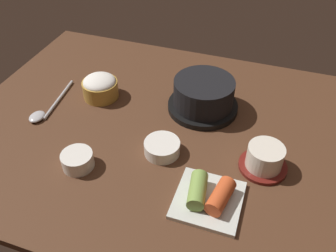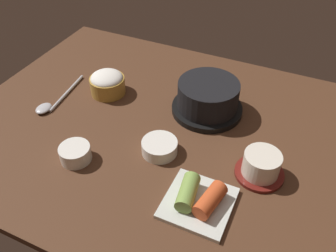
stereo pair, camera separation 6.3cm
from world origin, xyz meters
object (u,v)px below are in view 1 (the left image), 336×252
at_px(stone_pot, 204,95).
at_px(tea_cup_with_saucer, 265,158).
at_px(spoon, 45,110).
at_px(rice_bowl, 100,87).
at_px(banchan_cup_center, 162,147).
at_px(kimchi_plate, 209,196).
at_px(side_bowl_near, 77,160).

bearing_deg(stone_pot, tea_cup_with_saucer, -41.93).
bearing_deg(spoon, rice_bowl, 45.97).
distance_m(tea_cup_with_saucer, banchan_cup_center, 0.22).
relative_size(stone_pot, kimchi_plate, 1.39).
xyz_separation_m(tea_cup_with_saucer, side_bowl_near, (-0.38, -0.12, -0.01)).
bearing_deg(tea_cup_with_saucer, banchan_cup_center, -172.90).
height_order(tea_cup_with_saucer, side_bowl_near, tea_cup_with_saucer).
bearing_deg(banchan_cup_center, spoon, 173.43).
distance_m(rice_bowl, kimchi_plate, 0.44).
height_order(banchan_cup_center, spoon, banchan_cup_center).
bearing_deg(spoon, side_bowl_near, -37.81).
bearing_deg(stone_pot, banchan_cup_center, -103.92).
bearing_deg(tea_cup_with_saucer, rice_bowl, 165.02).
bearing_deg(stone_pot, spoon, -158.85).
bearing_deg(spoon, tea_cup_with_saucer, -1.12).
height_order(rice_bowl, spoon, rice_bowl).
distance_m(banchan_cup_center, spoon, 0.34).
bearing_deg(banchan_cup_center, stone_pot, 76.08).
distance_m(stone_pot, rice_bowl, 0.28).
xyz_separation_m(banchan_cup_center, side_bowl_near, (-0.16, -0.10, 0.00)).
height_order(tea_cup_with_saucer, banchan_cup_center, tea_cup_with_saucer).
xyz_separation_m(tea_cup_with_saucer, kimchi_plate, (-0.09, -0.13, -0.01)).
xyz_separation_m(stone_pot, spoon, (-0.38, -0.15, -0.04)).
bearing_deg(rice_bowl, spoon, -134.03).
xyz_separation_m(banchan_cup_center, kimchi_plate, (0.13, -0.10, 0.00)).
bearing_deg(stone_pot, side_bowl_near, -125.84).
bearing_deg(banchan_cup_center, tea_cup_with_saucer, 7.10).
height_order(banchan_cup_center, kimchi_plate, kimchi_plate).
distance_m(rice_bowl, spoon, 0.15).
height_order(kimchi_plate, side_bowl_near, kimchi_plate).
bearing_deg(side_bowl_near, kimchi_plate, -0.36).
height_order(stone_pot, kimchi_plate, stone_pot).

